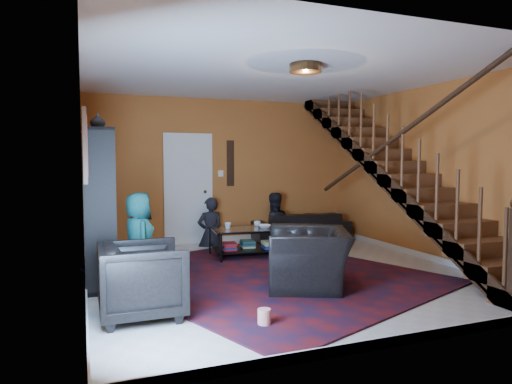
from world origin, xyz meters
TOP-DOWN VIEW (x-y plane):
  - floor at (0.00, 0.00)m, footprint 5.50×5.50m
  - room at (-1.33, 1.33)m, footprint 5.50×5.50m
  - staircase at (2.12, -0.00)m, footprint 0.95×5.02m
  - bookshelf at (-2.40, 0.60)m, footprint 0.35×1.80m
  - door at (-0.70, 2.73)m, footprint 0.82×0.05m
  - framed_picture at (-2.57, -0.90)m, footprint 0.04×0.74m
  - wall_hanging at (0.15, 2.73)m, footprint 0.14×0.03m
  - ceiling_fixture at (0.00, -0.80)m, footprint 0.40×0.40m
  - rug at (-0.22, -0.11)m, footprint 4.89×5.19m
  - sofa at (1.50, 2.30)m, footprint 1.98×0.94m
  - armchair_left at (-2.05, -1.20)m, footprint 0.86×0.83m
  - armchair_right at (0.06, -0.81)m, footprint 1.36×1.43m
  - person_adult_a at (-0.37, 2.35)m, footprint 0.50×0.33m
  - person_adult_b at (0.92, 2.35)m, footprint 0.69×0.54m
  - person_child at (-1.95, -0.03)m, footprint 0.46×0.64m
  - coffee_table at (-0.01, 1.18)m, footprint 1.33×0.87m
  - cup_a at (0.18, 1.34)m, footprint 0.12×0.12m
  - cup_b at (-0.37, 1.24)m, footprint 0.14×0.14m
  - bowl at (0.22, 1.11)m, footprint 0.26×0.26m
  - vase at (-2.41, 0.10)m, footprint 0.18×0.18m
  - popcorn_bucket at (-0.98, -1.88)m, footprint 0.14×0.14m

SIDE VIEW (x-z plane):
  - floor at x=0.00m, z-range 0.00..0.00m
  - rug at x=-0.22m, z-range 0.00..0.02m
  - room at x=-1.33m, z-range -2.70..2.80m
  - popcorn_bucket at x=-0.98m, z-range 0.02..0.17m
  - person_adult_a at x=-0.37m, z-range -0.45..0.92m
  - person_adult_b at x=0.92m, z-range -0.45..0.97m
  - coffee_table at x=-0.01m, z-range 0.04..0.52m
  - sofa at x=1.50m, z-range 0.00..0.56m
  - armchair_right at x=0.06m, z-range 0.00..0.74m
  - armchair_left at x=-2.05m, z-range 0.00..0.77m
  - bowl at x=0.22m, z-range 0.48..0.54m
  - cup_a at x=0.18m, z-range 0.48..0.57m
  - cup_b at x=-0.37m, z-range 0.48..0.58m
  - person_child at x=-1.95m, z-range 0.00..1.21m
  - bookshelf at x=-2.40m, z-range -0.04..1.96m
  - door at x=-0.70m, z-range 0.00..2.05m
  - staircase at x=2.12m, z-range -0.19..2.99m
  - wall_hanging at x=0.15m, z-range 1.10..2.00m
  - framed_picture at x=-2.57m, z-range 1.38..2.12m
  - vase at x=-2.41m, z-range 2.00..2.19m
  - ceiling_fixture at x=0.00m, z-range 2.69..2.79m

